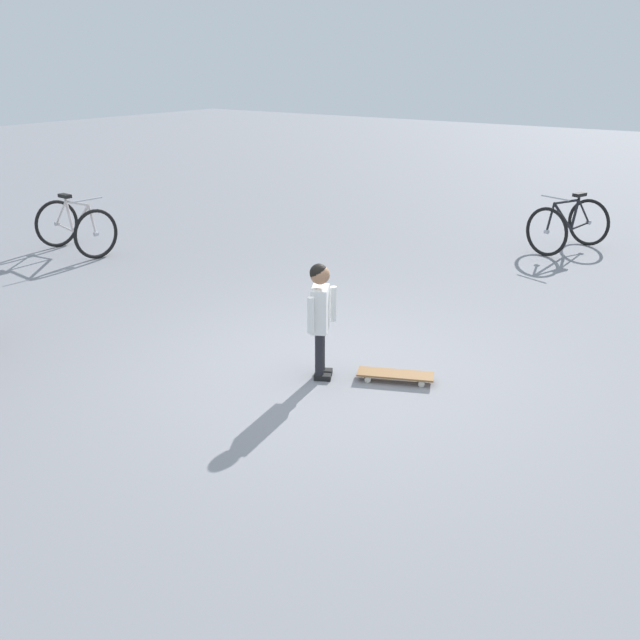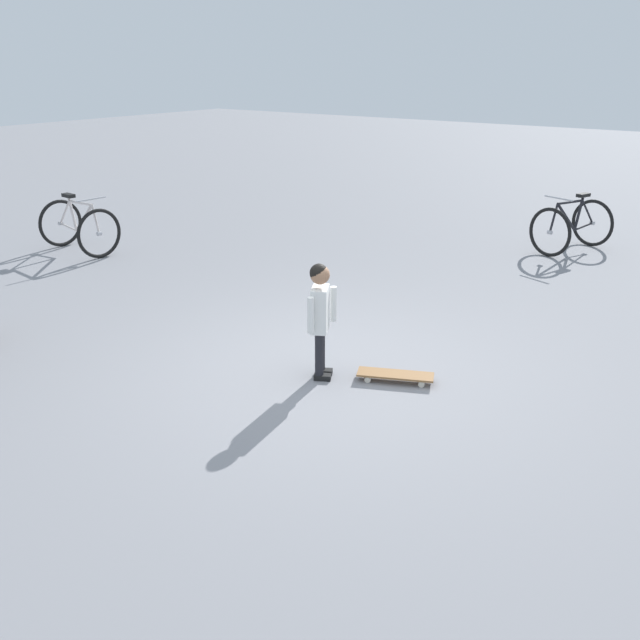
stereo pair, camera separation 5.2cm
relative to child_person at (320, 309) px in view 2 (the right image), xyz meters
The scene contains 5 objects.
ground_plane 0.67m from the child_person, 94.57° to the left, with size 50.00×50.00×0.00m, color gray.
child_person is the anchor object (origin of this frame).
skateboard 0.90m from the child_person, 28.00° to the left, with size 0.69×0.45×0.07m.
bicycle_near 5.55m from the child_person, 165.14° to the left, with size 1.12×0.79×0.85m.
bicycle_far 5.70m from the child_person, 84.72° to the left, with size 1.02×1.24×0.85m.
Camera 2 is at (3.24, -4.65, 2.69)m, focal length 38.35 mm.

